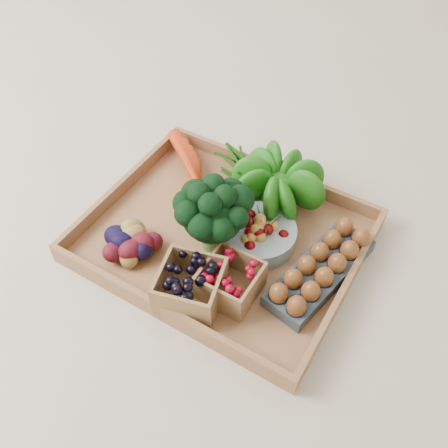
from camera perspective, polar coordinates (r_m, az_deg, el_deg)
The scene contains 10 objects.
ground at distance 1.07m, azimuth -0.00°, elevation -2.11°, with size 4.00×4.00×0.00m, color beige.
tray at distance 1.06m, azimuth -0.00°, elevation -1.86°, with size 0.55×0.45×0.01m, color #9D6941.
carrots at distance 1.13m, azimuth -3.34°, elevation 4.82°, with size 0.23×0.16×0.05m, color red, non-canonical shape.
lettuce at distance 1.09m, azimuth 6.33°, elevation 5.09°, with size 0.13×0.13×0.13m, color #0F4C0B.
broccoli at distance 1.00m, azimuth -1.27°, elevation -0.18°, with size 0.16×0.16×0.12m, color black, non-canonical shape.
cherry_bowl at distance 1.04m, azimuth 3.99°, elevation -1.25°, with size 0.16×0.16×0.04m, color #8C9EA5.
egg_carton at distance 1.00m, azimuth 10.91°, elevation -5.44°, with size 0.09×0.26×0.03m, color #3A414A.
potatoes at distance 1.02m, azimuth -10.48°, elevation -1.93°, with size 0.13×0.13×0.08m, color #450B13, non-canonical shape.
punnet_blackberry at distance 0.94m, azimuth -3.84°, elevation -7.09°, with size 0.11×0.11×0.08m, color black.
punnet_raspberry at distance 0.95m, azimuth 0.74°, elevation -6.53°, with size 0.10×0.10×0.07m, color maroon.
Camera 1 is at (0.35, -0.57, 0.83)m, focal length 40.00 mm.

